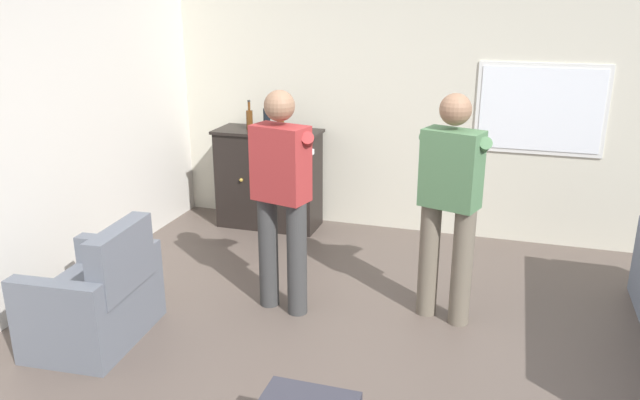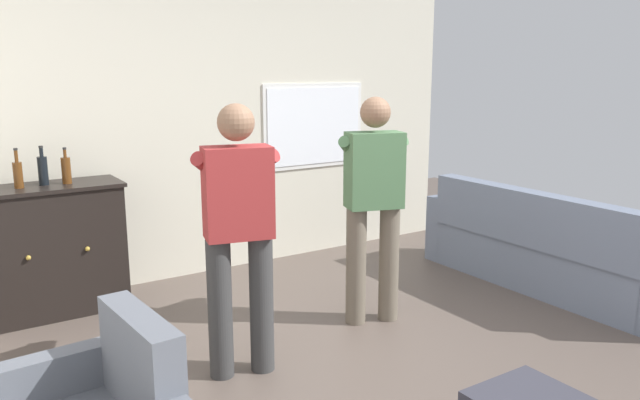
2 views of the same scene
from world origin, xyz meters
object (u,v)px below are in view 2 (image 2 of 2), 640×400
(sideboard_cabinet, at_px, (53,250))
(person_standing_left, at_px, (238,228))
(couch, at_px, (541,252))
(person_standing_right, at_px, (373,199))
(bottle_spirits_clear, at_px, (43,170))
(bottle_wine_green, at_px, (66,170))
(bottle_liquor_amber, at_px, (18,174))

(sideboard_cabinet, xyz_separation_m, person_standing_left, (0.78, -1.67, 0.43))
(couch, bearing_deg, person_standing_right, 171.27)
(sideboard_cabinet, height_order, bottle_spirits_clear, bottle_spirits_clear)
(person_standing_right, bearing_deg, person_standing_left, -170.05)
(sideboard_cabinet, bearing_deg, bottle_wine_green, -3.61)
(couch, relative_size, sideboard_cabinet, 2.23)
(person_standing_left, bearing_deg, sideboard_cabinet, 114.90)
(sideboard_cabinet, xyz_separation_m, bottle_liquor_amber, (-0.19, -0.01, 0.61))
(bottle_liquor_amber, bearing_deg, sideboard_cabinet, 2.59)
(couch, height_order, person_standing_left, person_standing_left)
(sideboard_cabinet, relative_size, bottle_wine_green, 3.84)
(bottle_liquor_amber, distance_m, person_standing_left, 1.93)
(bottle_spirits_clear, height_order, person_standing_left, person_standing_left)
(bottle_spirits_clear, bearing_deg, bottle_liquor_amber, -170.20)
(couch, distance_m, person_standing_left, 2.89)
(person_standing_left, distance_m, person_standing_right, 1.21)
(bottle_liquor_amber, height_order, person_standing_left, person_standing_left)
(bottle_wine_green, relative_size, bottle_spirits_clear, 0.93)
(sideboard_cabinet, xyz_separation_m, bottle_spirits_clear, (-0.01, 0.02, 0.62))
(bottle_wine_green, height_order, person_standing_right, person_standing_right)
(bottle_spirits_clear, xyz_separation_m, person_standing_right, (1.98, -1.49, -0.19))
(sideboard_cabinet, distance_m, person_standing_right, 2.49)
(sideboard_cabinet, bearing_deg, person_standing_left, -65.10)
(bottle_wine_green, height_order, bottle_liquor_amber, bottle_liquor_amber)
(bottle_wine_green, xyz_separation_m, person_standing_right, (1.82, -1.45, -0.18))
(bottle_liquor_amber, bearing_deg, person_standing_left, -59.86)
(sideboard_cabinet, relative_size, person_standing_left, 0.63)
(couch, distance_m, sideboard_cabinet, 3.99)
(sideboard_cabinet, height_order, bottle_liquor_amber, bottle_liquor_amber)
(person_standing_right, bearing_deg, bottle_spirits_clear, 143.10)
(bottle_spirits_clear, distance_m, person_standing_right, 2.48)
(bottle_liquor_amber, distance_m, bottle_spirits_clear, 0.18)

